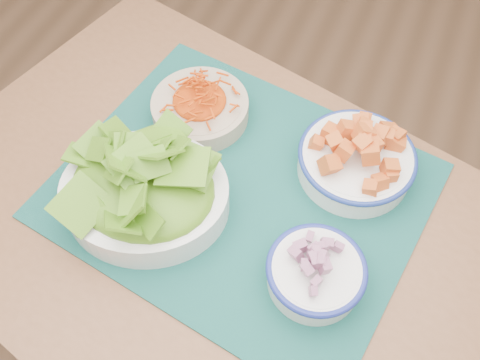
% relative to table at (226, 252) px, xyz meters
% --- Properties ---
extents(ground, '(4.00, 4.00, 0.00)m').
position_rel_table_xyz_m(ground, '(-0.09, 0.02, -0.64)').
color(ground, '#9E6F4C').
rests_on(ground, ground).
extents(table, '(1.21, 0.96, 0.75)m').
position_rel_table_xyz_m(table, '(0.00, 0.00, 0.00)').
color(table, brown).
rests_on(table, ground).
extents(placemat, '(0.67, 0.58, 0.00)m').
position_rel_table_xyz_m(placemat, '(-0.00, 0.07, 0.12)').
color(placemat, '#0A3431').
rests_on(placemat, table).
extents(carrot_bowl, '(0.21, 0.21, 0.07)m').
position_rel_table_xyz_m(carrot_bowl, '(-0.13, 0.19, 0.15)').
color(carrot_bowl, tan).
rests_on(carrot_bowl, placemat).
extents(squash_bowl, '(0.22, 0.22, 0.10)m').
position_rel_table_xyz_m(squash_bowl, '(0.17, 0.18, 0.17)').
color(squash_bowl, white).
rests_on(squash_bowl, placemat).
extents(lettuce_bowl, '(0.33, 0.30, 0.12)m').
position_rel_table_xyz_m(lettuce_bowl, '(-0.13, -0.02, 0.18)').
color(lettuce_bowl, white).
rests_on(lettuce_bowl, placemat).
extents(onion_bowl, '(0.19, 0.19, 0.08)m').
position_rel_table_xyz_m(onion_bowl, '(0.17, -0.04, 0.16)').
color(onion_bowl, white).
rests_on(onion_bowl, placemat).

